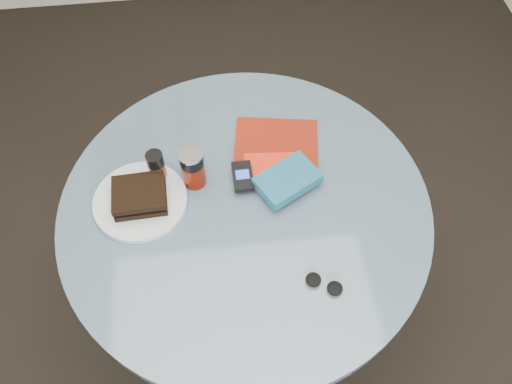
{
  "coord_description": "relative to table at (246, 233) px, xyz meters",
  "views": [
    {
      "loc": [
        -0.05,
        -0.71,
        1.89
      ],
      "look_at": [
        0.03,
        0.0,
        0.8
      ],
      "focal_mm": 35.0,
      "sensor_mm": 36.0,
      "label": 1
    }
  ],
  "objects": [
    {
      "name": "ground",
      "position": [
        0.0,
        0.0,
        -0.59
      ],
      "size": [
        4.0,
        4.0,
        0.0
      ],
      "primitive_type": "plane",
      "color": "black",
      "rests_on": "ground"
    },
    {
      "name": "table",
      "position": [
        0.0,
        0.0,
        0.0
      ],
      "size": [
        1.0,
        1.0,
        0.75
      ],
      "color": "black",
      "rests_on": "ground"
    },
    {
      "name": "plate",
      "position": [
        -0.28,
        0.04,
        0.17
      ],
      "size": [
        0.28,
        0.28,
        0.02
      ],
      "primitive_type": "cylinder",
      "rotation": [
        0.0,
        0.0,
        -0.1
      ],
      "color": "silver",
      "rests_on": "table"
    },
    {
      "name": "sandwich",
      "position": [
        -0.27,
        0.03,
        0.2
      ],
      "size": [
        0.14,
        0.12,
        0.05
      ],
      "color": "black",
      "rests_on": "plate"
    },
    {
      "name": "soda_can",
      "position": [
        -0.13,
        0.09,
        0.22
      ],
      "size": [
        0.09,
        0.09,
        0.12
      ],
      "color": "#691205",
      "rests_on": "table"
    },
    {
      "name": "pepper_grinder",
      "position": [
        -0.23,
        0.11,
        0.22
      ],
      "size": [
        0.06,
        0.06,
        0.11
      ],
      "color": "#48391F",
      "rests_on": "table"
    },
    {
      "name": "magazine",
      "position": [
        0.11,
        0.2,
        0.17
      ],
      "size": [
        0.27,
        0.22,
        0.0
      ],
      "primitive_type": "cube",
      "rotation": [
        0.0,
        0.0,
        -0.16
      ],
      "color": "maroon",
      "rests_on": "table"
    },
    {
      "name": "red_book",
      "position": [
        0.09,
        0.1,
        0.17
      ],
      "size": [
        0.17,
        0.12,
        0.01
      ],
      "primitive_type": "cube",
      "rotation": [
        0.0,
        0.0,
        -0.09
      ],
      "color": "red",
      "rests_on": "magazine"
    },
    {
      "name": "novel",
      "position": [
        0.12,
        0.04,
        0.2
      ],
      "size": [
        0.19,
        0.17,
        0.03
      ],
      "primitive_type": "cube",
      "rotation": [
        0.0,
        0.0,
        0.51
      ],
      "color": "navy",
      "rests_on": "red_book"
    },
    {
      "name": "mp3_player",
      "position": [
        0.0,
        0.07,
        0.19
      ],
      "size": [
        0.06,
        0.1,
        0.02
      ],
      "color": "black",
      "rests_on": "red_book"
    },
    {
      "name": "headphones",
      "position": [
        0.17,
        -0.26,
        0.17
      ],
      "size": [
        0.1,
        0.08,
        0.02
      ],
      "color": "black",
      "rests_on": "table"
    }
  ]
}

